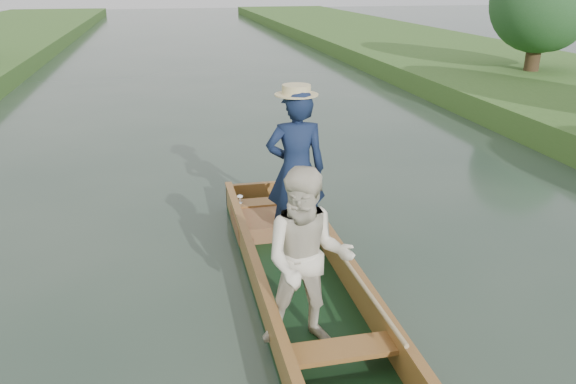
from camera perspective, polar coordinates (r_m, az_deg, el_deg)
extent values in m
plane|color=#283D30|center=(6.56, 1.14, -9.63)|extent=(120.00, 120.00, 0.00)
cylinder|color=#47331E|center=(19.26, 23.66, 12.73)|extent=(0.44, 0.44, 2.22)
sphere|color=#1C471C|center=(19.14, 24.34, 17.18)|extent=(2.97, 2.97, 2.97)
sphere|color=#1C471C|center=(19.76, 25.11, 15.96)|extent=(2.20, 2.20, 2.20)
cube|color=black|center=(6.54, 1.14, -9.32)|extent=(1.10, 5.00, 0.08)
cube|color=olive|center=(6.36, -3.37, -8.26)|extent=(0.08, 5.00, 0.32)
cube|color=olive|center=(6.57, 5.52, -7.30)|extent=(0.08, 5.00, 0.32)
cube|color=olive|center=(8.63, -2.65, -0.05)|extent=(1.10, 0.08, 0.32)
cube|color=olive|center=(6.27, -3.40, -6.82)|extent=(0.10, 5.00, 0.04)
cube|color=olive|center=(6.48, 5.58, -5.90)|extent=(0.10, 5.00, 0.04)
cube|color=olive|center=(8.10, -1.97, -1.05)|extent=(0.94, 0.30, 0.05)
cube|color=olive|center=(5.12, 5.50, -15.66)|extent=(0.94, 0.30, 0.05)
imported|color=#131E3C|center=(6.95, 0.82, 2.21)|extent=(0.79, 0.55, 2.04)
cylinder|color=beige|center=(6.70, 0.86, 10.17)|extent=(0.52, 0.52, 0.12)
imported|color=beige|center=(5.11, 2.00, -6.93)|extent=(0.98, 0.84, 1.75)
cube|color=maroon|center=(7.73, -2.35, -3.05)|extent=(0.85, 0.90, 0.22)
sphere|color=tan|center=(7.61, 0.07, -1.55)|extent=(0.22, 0.22, 0.22)
sphere|color=tan|center=(7.53, 0.08, -0.41)|extent=(0.17, 0.17, 0.17)
sphere|color=tan|center=(7.50, -0.37, 0.07)|extent=(0.06, 0.06, 0.06)
sphere|color=tan|center=(7.52, 0.54, 0.14)|extent=(0.06, 0.06, 0.06)
sphere|color=tan|center=(7.48, 0.19, -0.71)|extent=(0.07, 0.07, 0.07)
sphere|color=tan|center=(7.56, -0.64, -1.44)|extent=(0.08, 0.08, 0.08)
sphere|color=tan|center=(7.60, 0.84, -1.32)|extent=(0.08, 0.08, 0.08)
sphere|color=tan|center=(7.60, -0.29, -2.34)|extent=(0.09, 0.09, 0.09)
sphere|color=tan|center=(7.63, 0.53, -2.26)|extent=(0.09, 0.09, 0.09)
cylinder|color=silver|center=(8.03, -4.89, -1.09)|extent=(0.07, 0.07, 0.01)
cylinder|color=silver|center=(8.01, -4.90, -0.82)|extent=(0.01, 0.01, 0.08)
ellipsoid|color=silver|center=(7.99, -4.91, -0.46)|extent=(0.09, 0.09, 0.05)
cylinder|color=tan|center=(6.50, 4.73, -5.39)|extent=(0.04, 4.08, 0.19)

